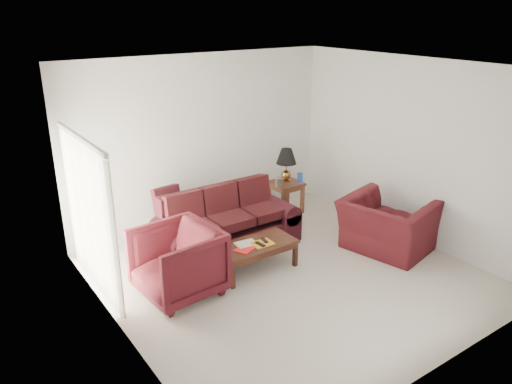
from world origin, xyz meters
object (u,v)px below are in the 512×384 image
Objects in this scene: armchair_left at (178,262)px; coffee_table at (255,257)px; end_table at (286,197)px; floor_lamp at (86,211)px; sofa at (227,221)px; armchair_right at (387,225)px.

armchair_left is 0.86× the size of coffee_table.
floor_lamp is (-3.66, 0.27, 0.51)m from end_table.
sofa is 2.56m from armchair_right.
floor_lamp is at bearing 151.56° from sofa.
armchair_left is at bearing -163.79° from coffee_table.
end_table is 0.46× the size of armchair_right.
floor_lamp is at bearing 175.77° from end_table.
coffee_table is at bearing -96.28° from sofa.
end_table is 3.33m from armchair_left.
coffee_table is at bearing -139.46° from end_table.
end_table is 2.21m from armchair_right.
sofa is at bearing 105.64° from coffee_table.
floor_lamp is at bearing 45.55° from armchair_right.
coffee_table is (-0.05, -0.85, -0.26)m from sofa.
armchair_right reaches higher than coffee_table.
floor_lamp reaches higher than armchair_right.
armchair_left reaches higher than armchair_right.
floor_lamp is at bearing -162.99° from armchair_left.
armchair_left reaches higher than end_table.
coffee_table is (1.90, -1.77, -0.59)m from floor_lamp.
sofa reaches higher than end_table.
floor_lamp is at bearing 155.83° from coffee_table.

